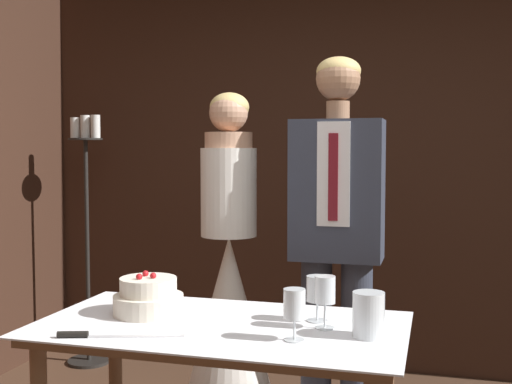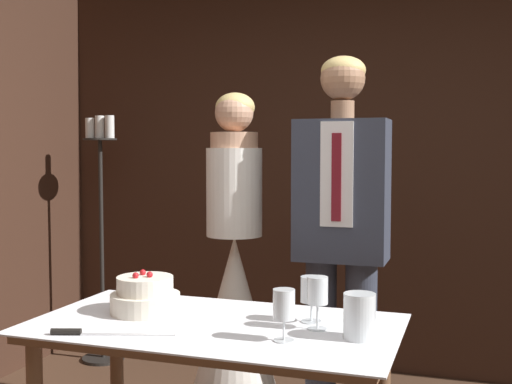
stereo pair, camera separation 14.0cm
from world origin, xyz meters
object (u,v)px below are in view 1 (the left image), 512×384
(wine_glass_near, at_px, (294,305))
(hurricane_candle, at_px, (368,316))
(candle_stand, at_px, (87,234))
(cake_table, at_px, (221,354))
(bride, at_px, (229,307))
(wine_glass_far, at_px, (317,291))
(cake_knife, at_px, (96,335))
(groom, at_px, (337,227))
(wine_glass_middle, at_px, (325,291))
(tiered_cake, at_px, (148,298))

(wine_glass_near, height_order, hurricane_candle, wine_glass_near)
(hurricane_candle, relative_size, candle_stand, 0.09)
(cake_table, bearing_deg, bride, 106.41)
(cake_table, height_order, wine_glass_far, wine_glass_far)
(cake_knife, relative_size, wine_glass_near, 2.38)
(cake_knife, bearing_deg, cake_table, 20.45)
(cake_table, distance_m, wine_glass_far, 0.41)
(cake_knife, xyz_separation_m, groom, (0.61, 1.19, 0.24))
(wine_glass_far, bearing_deg, wine_glass_near, -96.59)
(wine_glass_middle, distance_m, bride, 1.13)
(wine_glass_middle, height_order, wine_glass_far, wine_glass_middle)
(wine_glass_far, relative_size, groom, 0.09)
(cake_table, distance_m, cake_knife, 0.45)
(cake_table, distance_m, groom, 1.02)
(tiered_cake, height_order, wine_glass_near, wine_glass_near)
(wine_glass_middle, bearing_deg, cake_table, -173.57)
(wine_glass_near, distance_m, wine_glass_middle, 0.18)
(cake_knife, height_order, wine_glass_near, wine_glass_near)
(wine_glass_far, xyz_separation_m, candle_stand, (-1.81, 1.49, -0.05))
(hurricane_candle, bearing_deg, cake_table, 177.43)
(cake_table, height_order, wine_glass_middle, wine_glass_middle)
(wine_glass_near, relative_size, groom, 0.09)
(tiered_cake, bearing_deg, wine_glass_middle, -1.20)
(hurricane_candle, bearing_deg, bride, 129.91)
(cake_table, height_order, wine_glass_near, wine_glass_near)
(wine_glass_far, distance_m, bride, 1.04)
(cake_table, xyz_separation_m, groom, (0.27, 0.92, 0.35))
(bride, bearing_deg, wine_glass_middle, -54.17)
(candle_stand, bearing_deg, hurricane_candle, -39.34)
(tiered_cake, bearing_deg, wine_glass_near, -16.72)
(hurricane_candle, distance_m, candle_stand, 2.59)
(tiered_cake, bearing_deg, hurricane_candle, -5.44)
(cake_knife, height_order, bride, bride)
(groom, bearing_deg, wine_glass_middle, -83.98)
(wine_glass_middle, relative_size, wine_glass_far, 1.11)
(wine_glass_near, relative_size, wine_glass_far, 1.03)
(groom, bearing_deg, hurricane_candle, -75.32)
(tiered_cake, xyz_separation_m, wine_glass_near, (0.60, -0.18, 0.05))
(cake_knife, xyz_separation_m, wine_glass_near, (0.63, 0.14, 0.11))
(cake_knife, distance_m, wine_glass_middle, 0.78)
(cake_knife, xyz_separation_m, bride, (0.07, 1.19, -0.19))
(wine_glass_near, xyz_separation_m, hurricane_candle, (0.23, 0.10, -0.04))
(bride, distance_m, candle_stand, 1.42)
(cake_table, xyz_separation_m, wine_glass_near, (0.29, -0.12, 0.22))
(wine_glass_middle, bearing_deg, wine_glass_far, 116.18)
(tiered_cake, height_order, groom, groom)
(wine_glass_near, bearing_deg, tiered_cake, 163.28)
(cake_table, bearing_deg, groom, 73.58)
(hurricane_candle, relative_size, groom, 0.08)
(wine_glass_far, xyz_separation_m, hurricane_candle, (0.20, -0.15, -0.04))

